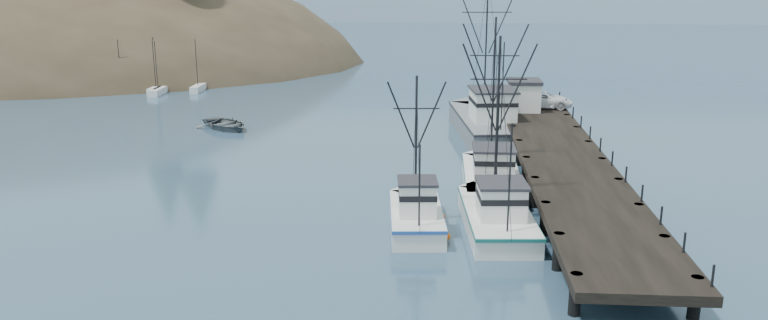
{
  "coord_description": "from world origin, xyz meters",
  "views": [
    {
      "loc": [
        5.11,
        -35.04,
        15.47
      ],
      "look_at": [
        1.67,
        12.6,
        2.5
      ],
      "focal_mm": 35.0,
      "sensor_mm": 36.0,
      "label": 1
    }
  ],
  "objects_px": {
    "work_vessel": "(487,121)",
    "pier_shed": "(524,95)",
    "pickup_truck": "(543,100)",
    "trawler_mid": "(416,214)",
    "motorboat": "(226,129)",
    "trawler_near": "(496,214)",
    "trawler_far": "(491,176)",
    "pier": "(564,162)"
  },
  "relations": [
    {
      "from": "pier",
      "to": "motorboat",
      "type": "height_order",
      "value": "pier"
    },
    {
      "from": "pier",
      "to": "trawler_near",
      "type": "relative_size",
      "value": 3.82
    },
    {
      "from": "pier",
      "to": "motorboat",
      "type": "relative_size",
      "value": 7.57
    },
    {
      "from": "pier",
      "to": "trawler_far",
      "type": "bearing_deg",
      "value": -170.37
    },
    {
      "from": "trawler_mid",
      "to": "pickup_truck",
      "type": "height_order",
      "value": "trawler_mid"
    },
    {
      "from": "pickup_truck",
      "to": "work_vessel",
      "type": "bearing_deg",
      "value": 125.14
    },
    {
      "from": "motorboat",
      "to": "trawler_far",
      "type": "bearing_deg",
      "value": -83.2
    },
    {
      "from": "work_vessel",
      "to": "pickup_truck",
      "type": "xyz_separation_m",
      "value": [
        5.31,
        2.89,
        1.52
      ]
    },
    {
      "from": "pier",
      "to": "pier_shed",
      "type": "bearing_deg",
      "value": 93.69
    },
    {
      "from": "pier",
      "to": "motorboat",
      "type": "xyz_separation_m",
      "value": [
        -28.55,
        15.88,
        -1.69
      ]
    },
    {
      "from": "pier",
      "to": "work_vessel",
      "type": "relative_size",
      "value": 2.56
    },
    {
      "from": "trawler_near",
      "to": "pickup_truck",
      "type": "relative_size",
      "value": 2.14
    },
    {
      "from": "trawler_mid",
      "to": "pickup_truck",
      "type": "xyz_separation_m",
      "value": [
        10.92,
        27.23,
        1.93
      ]
    },
    {
      "from": "work_vessel",
      "to": "pickup_truck",
      "type": "relative_size",
      "value": 3.19
    },
    {
      "from": "work_vessel",
      "to": "pier_shed",
      "type": "xyz_separation_m",
      "value": [
        3.34,
        1.54,
        2.19
      ]
    },
    {
      "from": "trawler_near",
      "to": "pickup_truck",
      "type": "bearing_deg",
      "value": 77.06
    },
    {
      "from": "trawler_near",
      "to": "trawler_far",
      "type": "relative_size",
      "value": 0.96
    },
    {
      "from": "trawler_near",
      "to": "trawler_far",
      "type": "height_order",
      "value": "trawler_far"
    },
    {
      "from": "work_vessel",
      "to": "pier_shed",
      "type": "height_order",
      "value": "work_vessel"
    },
    {
      "from": "trawler_mid",
      "to": "work_vessel",
      "type": "xyz_separation_m",
      "value": [
        5.61,
        24.34,
        0.41
      ]
    },
    {
      "from": "pier_shed",
      "to": "trawler_far",
      "type": "bearing_deg",
      "value": -102.81
    },
    {
      "from": "trawler_far",
      "to": "motorboat",
      "type": "bearing_deg",
      "value": 144.55
    },
    {
      "from": "trawler_far",
      "to": "pickup_truck",
      "type": "relative_size",
      "value": 2.22
    },
    {
      "from": "pier_shed",
      "to": "pickup_truck",
      "type": "height_order",
      "value": "pier_shed"
    },
    {
      "from": "motorboat",
      "to": "trawler_near",
      "type": "bearing_deg",
      "value": -94.62
    },
    {
      "from": "pier",
      "to": "pickup_truck",
      "type": "xyz_separation_m",
      "value": [
        0.9,
        18.0,
        1.06
      ]
    },
    {
      "from": "trawler_mid",
      "to": "pickup_truck",
      "type": "distance_m",
      "value": 29.4
    },
    {
      "from": "trawler_near",
      "to": "work_vessel",
      "type": "bearing_deg",
      "value": 87.9
    },
    {
      "from": "work_vessel",
      "to": "motorboat",
      "type": "distance_m",
      "value": 24.19
    },
    {
      "from": "trawler_far",
      "to": "work_vessel",
      "type": "relative_size",
      "value": 0.7
    },
    {
      "from": "trawler_mid",
      "to": "motorboat",
      "type": "relative_size",
      "value": 1.59
    },
    {
      "from": "pickup_truck",
      "to": "motorboat",
      "type": "distance_m",
      "value": 29.66
    },
    {
      "from": "trawler_mid",
      "to": "work_vessel",
      "type": "height_order",
      "value": "work_vessel"
    },
    {
      "from": "trawler_near",
      "to": "trawler_far",
      "type": "bearing_deg",
      "value": 88.31
    },
    {
      "from": "trawler_far",
      "to": "work_vessel",
      "type": "distance_m",
      "value": 15.99
    },
    {
      "from": "trawler_near",
      "to": "pier_shed",
      "type": "xyz_separation_m",
      "value": [
        4.22,
        25.61,
        2.6
      ]
    },
    {
      "from": "trawler_far",
      "to": "pier_shed",
      "type": "height_order",
      "value": "trawler_far"
    },
    {
      "from": "work_vessel",
      "to": "pier_shed",
      "type": "bearing_deg",
      "value": 24.81
    },
    {
      "from": "pickup_truck",
      "to": "trawler_near",
      "type": "bearing_deg",
      "value": 173.65
    },
    {
      "from": "trawler_far",
      "to": "motorboat",
      "type": "xyz_separation_m",
      "value": [
        -23.5,
        16.73,
        -0.82
      ]
    },
    {
      "from": "pier",
      "to": "work_vessel",
      "type": "height_order",
      "value": "work_vessel"
    },
    {
      "from": "trawler_near",
      "to": "work_vessel",
      "type": "height_order",
      "value": "work_vessel"
    }
  ]
}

